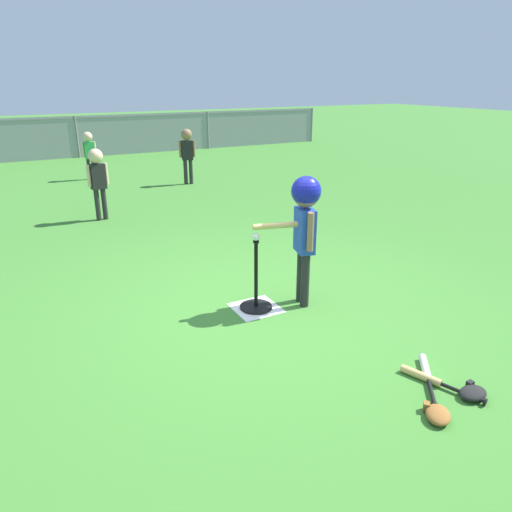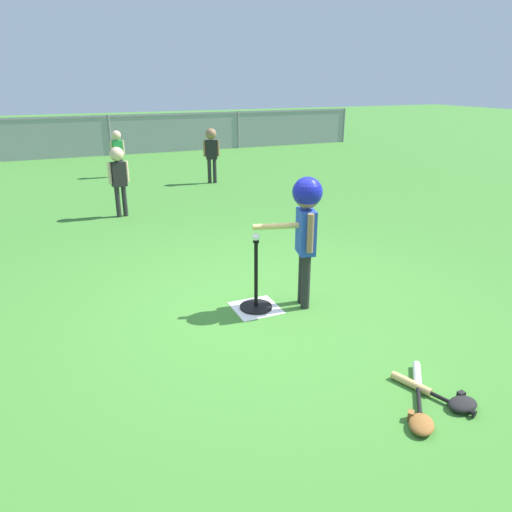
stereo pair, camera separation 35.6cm
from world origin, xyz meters
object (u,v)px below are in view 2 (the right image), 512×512
object	(u,v)px
batting_tee	(256,298)
fielder_near_right	(211,148)
spare_bat_wood	(419,388)
spare_bat_silver	(418,381)
glove_by_plate	(421,424)
fielder_deep_right	(117,147)
fielder_near_left	(118,172)
batter_child	(306,216)
glove_near_bats	(462,404)
baseball_on_tee	(256,237)

from	to	relation	value
batting_tee	fielder_near_right	world-z (taller)	fielder_near_right
fielder_near_right	spare_bat_wood	xyz separation A→B (m)	(-0.98, -7.63, -0.71)
spare_bat_silver	glove_by_plate	world-z (taller)	glove_by_plate
fielder_deep_right	spare_bat_silver	bearing A→B (deg)	-84.95
fielder_near_left	glove_by_plate	bearing A→B (deg)	-80.80
fielder_near_right	spare_bat_silver	distance (m)	7.65
glove_by_plate	batting_tee	bearing A→B (deg)	98.14
batter_child	glove_near_bats	distance (m)	2.07
batting_tee	glove_by_plate	world-z (taller)	batting_tee
spare_bat_wood	glove_near_bats	xyz separation A→B (m)	(0.14, -0.27, 0.01)
spare_bat_wood	batter_child	bearing A→B (deg)	93.49
glove_near_bats	batting_tee	bearing A→B (deg)	109.39
fielder_near_left	spare_bat_wood	xyz separation A→B (m)	(1.24, -5.66, -0.69)
batting_tee	fielder_near_right	size ratio (longest dim) A/B	0.61
fielder_near_left	spare_bat_wood	distance (m)	5.84
batter_child	glove_near_bats	xyz separation A→B (m)	(0.24, -1.85, -0.89)
glove_near_bats	batter_child	bearing A→B (deg)	97.24
baseball_on_tee	fielder_near_left	distance (m)	4.02
glove_near_bats	baseball_on_tee	bearing A→B (deg)	109.39
batter_child	fielder_near_right	bearing A→B (deg)	79.91
fielder_near_left	fielder_deep_right	size ratio (longest dim) A/B	1.08
batting_tee	baseball_on_tee	bearing A→B (deg)	0.00
batting_tee	batter_child	xyz separation A→B (m)	(0.46, -0.12, 0.81)
baseball_on_tee	spare_bat_wood	size ratio (longest dim) A/B	0.12
fielder_near_left	glove_by_plate	xyz separation A→B (m)	(0.97, -5.98, -0.69)
batter_child	fielder_near_left	world-z (taller)	batter_child
fielder_deep_right	glove_by_plate	xyz separation A→B (m)	(0.49, -9.45, -0.63)
spare_bat_silver	glove_by_plate	bearing A→B (deg)	-128.63
fielder_near_right	glove_by_plate	bearing A→B (deg)	-98.91
baseball_on_tee	batter_child	bearing A→B (deg)	-14.59
baseball_on_tee	fielder_near_left	size ratio (longest dim) A/B	0.07
glove_by_plate	glove_near_bats	world-z (taller)	same
glove_near_bats	spare_bat_wood	bearing A→B (deg)	117.30
batting_tee	glove_near_bats	world-z (taller)	batting_tee
batting_tee	baseball_on_tee	size ratio (longest dim) A/B	9.51
baseball_on_tee	batter_child	xyz separation A→B (m)	(0.46, -0.12, 0.18)
batter_child	spare_bat_silver	xyz separation A→B (m)	(0.14, -1.51, -0.89)
batter_child	fielder_deep_right	distance (m)	7.58
fielder_deep_right	spare_bat_wood	world-z (taller)	fielder_deep_right
batting_tee	fielder_near_left	xyz separation A→B (m)	(-0.68, 3.96, 0.61)
baseball_on_tee	glove_near_bats	distance (m)	2.21
fielder_near_right	spare_bat_wood	world-z (taller)	fielder_near_right
glove_by_plate	batter_child	bearing A→B (deg)	84.90
batting_tee	fielder_near_left	bearing A→B (deg)	99.74
batting_tee	spare_bat_silver	world-z (taller)	batting_tee
fielder_near_left	fielder_near_right	size ratio (longest dim) A/B	0.98
glove_near_bats	fielder_near_right	bearing A→B (deg)	83.92
fielder_near_right	spare_bat_silver	world-z (taller)	fielder_near_right
fielder_deep_right	batting_tee	bearing A→B (deg)	-88.47
glove_by_plate	spare_bat_silver	bearing A→B (deg)	51.37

